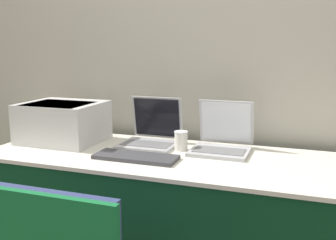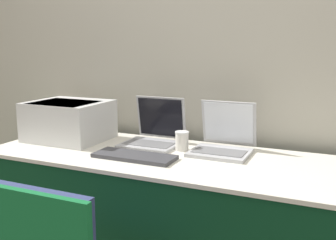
{
  "view_description": "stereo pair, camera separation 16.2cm",
  "coord_description": "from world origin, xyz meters",
  "px_view_note": "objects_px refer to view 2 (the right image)",
  "views": [
    {
      "loc": [
        0.61,
        -1.53,
        1.33
      ],
      "look_at": [
        -0.07,
        0.38,
        0.95
      ],
      "focal_mm": 42.0,
      "sensor_mm": 36.0,
      "label": 1
    },
    {
      "loc": [
        0.76,
        -1.47,
        1.33
      ],
      "look_at": [
        -0.07,
        0.38,
        0.95
      ],
      "focal_mm": 42.0,
      "sensor_mm": 36.0,
      "label": 2
    }
  ],
  "objects_px": {
    "laptop_left": "(154,134)",
    "laptop_right": "(223,141)",
    "coffee_cup": "(182,141)",
    "printer": "(69,119)",
    "external_keyboard": "(134,156)"
  },
  "relations": [
    {
      "from": "laptop_left",
      "to": "coffee_cup",
      "type": "xyz_separation_m",
      "value": [
        0.2,
        -0.06,
        -0.01
      ]
    },
    {
      "from": "printer",
      "to": "coffee_cup",
      "type": "height_order",
      "value": "printer"
    },
    {
      "from": "printer",
      "to": "external_keyboard",
      "type": "bearing_deg",
      "value": -19.2
    },
    {
      "from": "printer",
      "to": "laptop_right",
      "type": "relative_size",
      "value": 1.4
    },
    {
      "from": "external_keyboard",
      "to": "laptop_right",
      "type": "bearing_deg",
      "value": 38.75
    },
    {
      "from": "external_keyboard",
      "to": "coffee_cup",
      "type": "distance_m",
      "value": 0.29
    },
    {
      "from": "laptop_left",
      "to": "laptop_right",
      "type": "xyz_separation_m",
      "value": [
        0.41,
        0.0,
        -0.0
      ]
    },
    {
      "from": "laptop_left",
      "to": "printer",
      "type": "bearing_deg",
      "value": -168.71
    },
    {
      "from": "laptop_left",
      "to": "laptop_right",
      "type": "bearing_deg",
      "value": 0.36
    },
    {
      "from": "laptop_left",
      "to": "laptop_right",
      "type": "relative_size",
      "value": 0.97
    },
    {
      "from": "printer",
      "to": "laptop_right",
      "type": "xyz_separation_m",
      "value": [
        0.94,
        0.11,
        -0.07
      ]
    },
    {
      "from": "laptop_left",
      "to": "external_keyboard",
      "type": "xyz_separation_m",
      "value": [
        0.04,
        -0.3,
        -0.05
      ]
    },
    {
      "from": "printer",
      "to": "coffee_cup",
      "type": "relative_size",
      "value": 4.27
    },
    {
      "from": "coffee_cup",
      "to": "printer",
      "type": "bearing_deg",
      "value": -176.36
    },
    {
      "from": "laptop_right",
      "to": "coffee_cup",
      "type": "distance_m",
      "value": 0.22
    }
  ]
}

